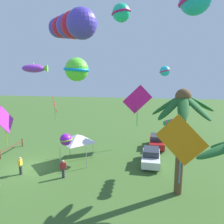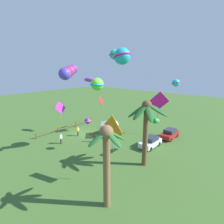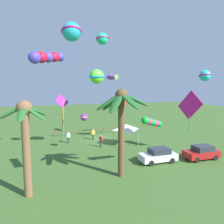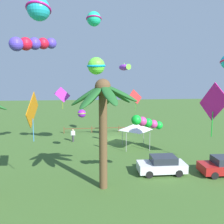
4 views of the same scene
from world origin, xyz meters
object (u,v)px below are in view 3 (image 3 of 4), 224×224
palm_tree_1 (26,130)px  festival_tent (126,127)px  kite_ball_4 (97,77)px  kite_ball_9 (71,32)px  parked_car_0 (202,152)px  kite_fish_0 (112,77)px  kite_diamond_5 (122,102)px  kite_ball_11 (102,39)px  kite_ball_10 (84,117)px  spectator_0 (93,134)px  spectator_1 (101,141)px  kite_tube_8 (151,122)px  kite_tube_2 (46,57)px  kite_diamond_7 (62,102)px  kite_diamond_1 (190,106)px  kite_ball_3 (205,76)px  palm_tree_0 (122,111)px  parked_car_1 (158,155)px  kite_diamond_6 (63,116)px  spectator_2 (68,137)px

palm_tree_1 → festival_tent: palm_tree_1 is taller
kite_ball_4 → kite_ball_9: bearing=60.7°
parked_car_0 → kite_fish_0: kite_fish_0 is taller
kite_fish_0 → kite_diamond_5: kite_fish_0 is taller
parked_car_0 → kite_ball_11: size_ratio=3.02×
parked_car_0 → kite_ball_10: (11.61, -6.86, 3.51)m
palm_tree_1 → kite_ball_11: (-7.31, -5.24, 7.81)m
kite_diamond_5 → kite_ball_10: kite_diamond_5 is taller
spectator_0 → spectator_1: size_ratio=1.00×
kite_tube_8 → kite_ball_9: kite_ball_9 is taller
kite_ball_4 → kite_ball_10: kite_ball_4 is taller
kite_tube_2 → kite_diamond_7: bearing=-111.3°
kite_fish_0 → kite_ball_10: (5.30, 4.89, -5.02)m
kite_diamond_1 → kite_ball_3: 4.57m
palm_tree_0 → parked_car_0: size_ratio=1.97×
spectator_1 → kite_ball_4: kite_ball_4 is taller
palm_tree_0 → spectator_1: 10.63m
kite_diamond_5 → parked_car_1: bearing=90.8°
kite_diamond_1 → kite_ball_3: (0.78, 2.98, 3.37)m
spectator_1 → kite_ball_9: bearing=60.8°
palm_tree_0 → kite_ball_9: bearing=-5.1°
palm_tree_1 → kite_ball_9: size_ratio=3.93×
spectator_1 → kite_ball_4: 8.52m
palm_tree_1 → kite_ball_3: 17.66m
palm_tree_0 → kite_ball_4: bearing=-89.3°
kite_ball_9 → palm_tree_0: bearing=174.9°
palm_tree_1 → palm_tree_0: bearing=-172.8°
kite_ball_3 → kite_ball_9: bearing=0.8°
parked_car_1 → kite_diamond_1: kite_diamond_1 is taller
kite_ball_9 → festival_tent: bearing=-133.8°
kite_ball_11 → kite_fish_0: bearing=-115.5°
kite_ball_3 → kite_tube_8: size_ratio=0.60×
kite_tube_2 → kite_ball_10: bearing=-153.4°
spectator_0 → kite_ball_4: kite_ball_4 is taller
spectator_1 → kite_diamond_1: bearing=148.1°
palm_tree_1 → kite_diamond_7: bearing=-108.2°
kite_fish_0 → kite_ball_4: kite_ball_4 is taller
kite_tube_2 → kite_diamond_6: bearing=99.7°
kite_tube_8 → kite_ball_4: bearing=-65.8°
spectator_2 → kite_diamond_7: (0.97, 1.85, 5.20)m
palm_tree_0 → kite_ball_11: 8.10m
kite_tube_2 → kite_ball_4: (-5.69, -1.66, -1.78)m
kite_ball_4 → palm_tree_1: bearing=48.1°
kite_fish_0 → kite_ball_11: kite_ball_11 is taller
parked_car_0 → kite_ball_3: bearing=40.9°
kite_ball_9 → kite_ball_11: kite_ball_11 is taller
kite_diamond_5 → kite_tube_8: 11.46m
kite_diamond_7 → kite_ball_4: bearing=138.0°
spectator_0 → palm_tree_1: bearing=58.9°
kite_ball_3 → kite_diamond_7: kite_ball_3 is taller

